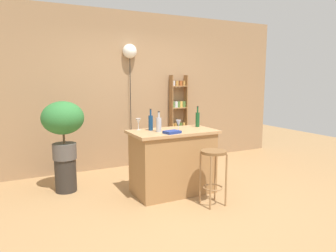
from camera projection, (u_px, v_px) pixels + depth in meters
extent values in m
plane|color=#A37A4C|center=(183.00, 199.00, 4.21)|extent=(12.00, 12.00, 0.00)
cube|color=#997551|center=(131.00, 90.00, 5.73)|extent=(6.40, 0.10, 2.80)
cube|color=#9E7042|center=(173.00, 163.00, 4.41)|extent=(1.10, 0.62, 0.86)
cube|color=tan|center=(173.00, 132.00, 4.35)|extent=(1.20, 0.67, 0.04)
cylinder|color=#997047|center=(211.00, 183.00, 3.83)|extent=(0.02, 0.02, 0.68)
cylinder|color=#997047|center=(226.00, 180.00, 3.93)|extent=(0.02, 0.02, 0.68)
cylinder|color=#997047|center=(200.00, 178.00, 4.04)|extent=(0.02, 0.02, 0.68)
cylinder|color=#997047|center=(215.00, 175.00, 4.14)|extent=(0.02, 0.02, 0.68)
torus|color=#997047|center=(213.00, 187.00, 4.00)|extent=(0.25, 0.25, 0.02)
cylinder|color=brown|center=(214.00, 152.00, 3.93)|extent=(0.33, 0.33, 0.03)
cube|color=olive|center=(171.00, 119.00, 6.02)|extent=(0.02, 0.14, 1.68)
cube|color=olive|center=(186.00, 118.00, 6.16)|extent=(0.02, 0.14, 1.68)
cube|color=olive|center=(178.00, 150.00, 6.19)|extent=(0.30, 0.14, 0.02)
cylinder|color=silver|center=(173.00, 147.00, 6.13)|extent=(0.07, 0.07, 0.11)
cylinder|color=beige|center=(177.00, 147.00, 6.15)|extent=(0.07, 0.07, 0.11)
cylinder|color=gold|center=(180.00, 147.00, 6.20)|extent=(0.07, 0.07, 0.11)
cylinder|color=#4C7033|center=(183.00, 146.00, 6.24)|extent=(0.07, 0.07, 0.11)
cube|color=olive|center=(178.00, 129.00, 6.12)|extent=(0.30, 0.14, 0.02)
cylinder|color=gold|center=(173.00, 126.00, 6.06)|extent=(0.05, 0.05, 0.11)
cylinder|color=#AD7A38|center=(175.00, 126.00, 6.09)|extent=(0.05, 0.05, 0.11)
cylinder|color=#4C7033|center=(179.00, 126.00, 6.12)|extent=(0.05, 0.05, 0.11)
cylinder|color=#4C7033|center=(181.00, 126.00, 6.14)|extent=(0.05, 0.05, 0.11)
cylinder|color=gold|center=(184.00, 125.00, 6.18)|extent=(0.05, 0.05, 0.11)
cube|color=olive|center=(179.00, 108.00, 6.06)|extent=(0.30, 0.14, 0.02)
cylinder|color=#4C7033|center=(173.00, 105.00, 6.00)|extent=(0.07, 0.07, 0.12)
cylinder|color=silver|center=(176.00, 105.00, 6.03)|extent=(0.07, 0.07, 0.12)
cylinder|color=#4C7033|center=(178.00, 104.00, 6.06)|extent=(0.07, 0.07, 0.12)
cylinder|color=gold|center=(181.00, 104.00, 6.08)|extent=(0.07, 0.07, 0.12)
cylinder|color=#4C7033|center=(184.00, 104.00, 6.11)|extent=(0.07, 0.07, 0.12)
cube|color=olive|center=(179.00, 86.00, 6.00)|extent=(0.30, 0.14, 0.02)
cylinder|color=silver|center=(173.00, 83.00, 5.93)|extent=(0.06, 0.06, 0.09)
cylinder|color=#AD7A38|center=(177.00, 83.00, 5.98)|extent=(0.06, 0.06, 0.09)
cylinder|color=#994C23|center=(181.00, 83.00, 6.01)|extent=(0.06, 0.06, 0.09)
cylinder|color=#AD7A38|center=(184.00, 83.00, 6.05)|extent=(0.06, 0.06, 0.09)
cylinder|color=#2D2823|center=(66.00, 175.00, 4.48)|extent=(0.30, 0.30, 0.48)
cylinder|color=#514C47|center=(64.00, 151.00, 4.43)|extent=(0.33, 0.33, 0.22)
cylinder|color=brown|center=(64.00, 138.00, 4.40)|extent=(0.03, 0.03, 0.16)
ellipsoid|color=#2D7033|center=(63.00, 118.00, 4.36)|extent=(0.59, 0.53, 0.47)
cylinder|color=navy|center=(151.00, 123.00, 4.33)|extent=(0.06, 0.06, 0.21)
cylinder|color=navy|center=(151.00, 113.00, 4.31)|extent=(0.02, 0.02, 0.08)
cylinder|color=black|center=(151.00, 109.00, 4.30)|extent=(0.03, 0.03, 0.01)
cylinder|color=#194C23|center=(198.00, 120.00, 4.66)|extent=(0.06, 0.06, 0.21)
cylinder|color=#194C23|center=(198.00, 110.00, 4.64)|extent=(0.02, 0.02, 0.08)
cylinder|color=black|center=(198.00, 107.00, 4.63)|extent=(0.03, 0.03, 0.01)
cylinder|color=#B2B2B7|center=(159.00, 125.00, 4.21)|extent=(0.07, 0.07, 0.19)
cylinder|color=#B2B2B7|center=(159.00, 115.00, 4.19)|extent=(0.03, 0.03, 0.08)
cylinder|color=black|center=(159.00, 112.00, 4.18)|extent=(0.03, 0.03, 0.01)
cylinder|color=silver|center=(178.00, 132.00, 4.23)|extent=(0.06, 0.06, 0.00)
cylinder|color=silver|center=(178.00, 129.00, 4.22)|extent=(0.01, 0.01, 0.07)
cone|color=silver|center=(178.00, 123.00, 4.21)|extent=(0.07, 0.07, 0.08)
cylinder|color=silver|center=(138.00, 130.00, 4.39)|extent=(0.06, 0.06, 0.00)
cylinder|color=silver|center=(138.00, 127.00, 4.39)|extent=(0.01, 0.01, 0.07)
cone|color=silver|center=(138.00, 121.00, 4.37)|extent=(0.07, 0.07, 0.08)
cube|color=navy|center=(172.00, 132.00, 4.11)|extent=(0.23, 0.19, 0.03)
cylinder|color=black|center=(131.00, 110.00, 5.66)|extent=(0.01, 0.01, 2.10)
sphere|color=white|center=(130.00, 51.00, 5.50)|extent=(0.25, 0.25, 0.25)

